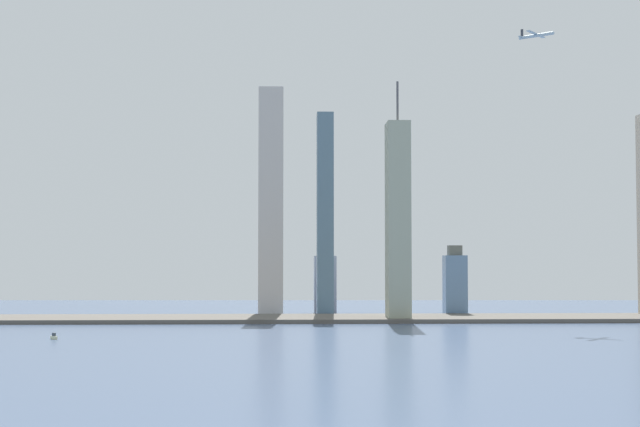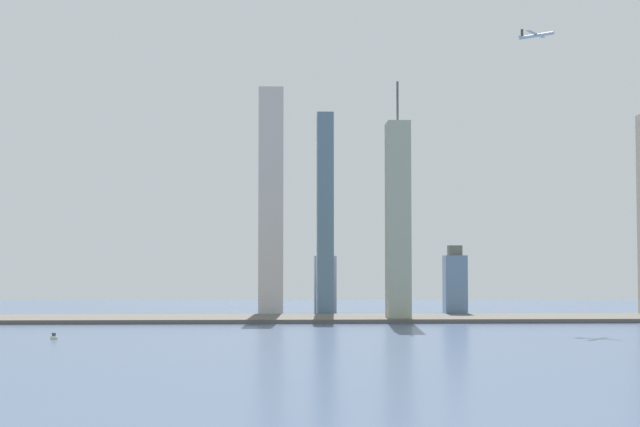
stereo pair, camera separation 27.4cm
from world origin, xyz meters
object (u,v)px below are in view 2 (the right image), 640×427
at_px(skyscraper_7, 271,201).
at_px(skyscraper_2, 455,284).
at_px(skyscraper_3, 325,284).
at_px(skyscraper_5, 398,221).
at_px(airplane, 536,35).
at_px(boat_2, 54,337).
at_px(skyscraper_4, 325,214).

bearing_deg(skyscraper_7, skyscraper_2, -5.54).
relative_size(skyscraper_3, skyscraper_5, 0.27).
height_order(skyscraper_7, airplane, airplane).
distance_m(skyscraper_3, skyscraper_5, 124.23).
relative_size(skyscraper_7, boat_2, 28.51).
height_order(skyscraper_2, skyscraper_4, skyscraper_4).
bearing_deg(skyscraper_2, skyscraper_3, 154.31).
bearing_deg(skyscraper_3, boat_2, -123.12).
bearing_deg(boat_2, airplane, -98.25).
xyz_separation_m(skyscraper_3, skyscraper_4, (-1.37, -32.44, 55.33)).
relative_size(skyscraper_2, skyscraper_7, 0.31).
bearing_deg(skyscraper_4, airplane, -25.03).
xyz_separation_m(skyscraper_5, airplane, (100.03, 3.56, 133.35)).
xyz_separation_m(skyscraper_3, skyscraper_5, (46.71, -105.15, 46.84)).
bearing_deg(airplane, skyscraper_4, -165.98).
height_order(skyscraper_5, airplane, airplane).
distance_m(skyscraper_2, boat_2, 322.03).
xyz_separation_m(skyscraper_4, skyscraper_7, (-41.84, -0.64, 9.75)).
bearing_deg(skyscraper_7, airplane, -19.84).
relative_size(skyscraper_4, airplane, 6.79).
distance_m(skyscraper_4, airplane, 205.69).
relative_size(skyscraper_2, boat_2, 8.72).
height_order(skyscraper_4, skyscraper_5, skyscraper_5).
bearing_deg(skyscraper_4, skyscraper_5, -56.53).
xyz_separation_m(skyscraper_4, airplane, (148.11, -69.15, 124.86)).
xyz_separation_m(skyscraper_4, skyscraper_5, (48.08, -72.71, -8.49)).
xyz_separation_m(skyscraper_2, boat_2, (-254.93, -195.37, -23.34)).
relative_size(skyscraper_4, skyscraper_7, 0.89).
distance_m(skyscraper_2, airplane, 193.31).
bearing_deg(skyscraper_5, skyscraper_3, 113.95).
bearing_deg(skyscraper_7, skyscraper_3, 37.44).
distance_m(skyscraper_4, skyscraper_7, 42.96).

